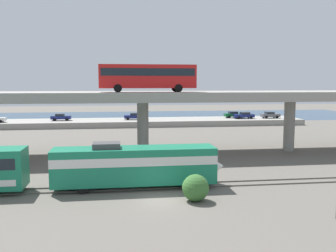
{
  "coord_description": "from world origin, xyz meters",
  "views": [
    {
      "loc": [
        -3.41,
        -29.27,
        9.42
      ],
      "look_at": [
        2.56,
        14.28,
        4.39
      ],
      "focal_mm": 40.27,
      "sensor_mm": 36.0,
      "label": 1
    }
  ],
  "objects": [
    {
      "name": "transit_bus_on_overpass",
      "position": [
        0.49,
        18.11,
        10.35
      ],
      "size": [
        12.0,
        2.68,
        3.4
      ],
      "rotation": [
        0.0,
        0.0,
        3.14
      ],
      "color": "red",
      "rests_on": "highway_overpass"
    },
    {
      "name": "shrub_right",
      "position": [
        2.76,
        -0.51,
        1.08
      ],
      "size": [
        2.17,
        2.17,
        2.17
      ],
      "primitive_type": "sphere",
      "color": "#36682E",
      "rests_on": "ground_plane"
    },
    {
      "name": "highway_overpass",
      "position": [
        0.0,
        20.0,
        7.43
      ],
      "size": [
        96.0,
        10.42,
        8.29
      ],
      "color": "gray",
      "rests_on": "ground_plane"
    },
    {
      "name": "parked_car_0",
      "position": [
        25.71,
        53.89,
        2.04
      ],
      "size": [
        4.56,
        1.95,
        1.5
      ],
      "rotation": [
        0.0,
        0.0,
        3.14
      ],
      "color": "navy",
      "rests_on": "pier_parking_lot"
    },
    {
      "name": "parked_car_2",
      "position": [
        0.33,
        54.88,
        2.03
      ],
      "size": [
        4.08,
        1.99,
        1.5
      ],
      "rotation": [
        0.0,
        0.0,
        3.14
      ],
      "color": "navy",
      "rests_on": "pier_parking_lot"
    },
    {
      "name": "parked_car_5",
      "position": [
        -15.48,
        54.91,
        2.03
      ],
      "size": [
        4.24,
        1.89,
        1.5
      ],
      "color": "navy",
      "rests_on": "pier_parking_lot"
    },
    {
      "name": "parked_car_1",
      "position": [
        23.99,
        56.3,
        2.04
      ],
      "size": [
        4.48,
        1.92,
        1.5
      ],
      "color": "#0C4C26",
      "rests_on": "pier_parking_lot"
    },
    {
      "name": "train_locomotive",
      "position": [
        -1.15,
        4.0,
        2.19
      ],
      "size": [
        15.47,
        3.04,
        4.18
      ],
      "color": "#197A56",
      "rests_on": "ground_plane"
    },
    {
      "name": "rail_strip_far",
      "position": [
        0.0,
        4.75,
        0.06
      ],
      "size": [
        110.0,
        0.12,
        0.12
      ],
      "primitive_type": "cube",
      "color": "#59544C",
      "rests_on": "ground_plane"
    },
    {
      "name": "harbor_water",
      "position": [
        0.0,
        78.0,
        0.0
      ],
      "size": [
        140.0,
        36.0,
        0.01
      ],
      "primitive_type": "cube",
      "color": "navy",
      "rests_on": "ground_plane"
    },
    {
      "name": "rail_strip_near",
      "position": [
        0.0,
        3.25,
        0.06
      ],
      "size": [
        110.0,
        0.12,
        0.12
      ],
      "primitive_type": "cube",
      "color": "#59544C",
      "rests_on": "ground_plane"
    },
    {
      "name": "ground_plane",
      "position": [
        0.0,
        0.0,
        0.0
      ],
      "size": [
        260.0,
        260.0,
        0.0
      ],
      "primitive_type": "plane",
      "color": "#605B54"
    },
    {
      "name": "parked_car_4",
      "position": [
        32.12,
        54.2,
        2.04
      ],
      "size": [
        4.22,
        1.98,
        1.5
      ],
      "color": "#515459",
      "rests_on": "pier_parking_lot"
    },
    {
      "name": "pier_parking_lot",
      "position": [
        0.0,
        55.0,
        0.63
      ],
      "size": [
        76.8,
        10.67,
        1.26
      ],
      "primitive_type": "cube",
      "color": "gray",
      "rests_on": "ground_plane"
    }
  ]
}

